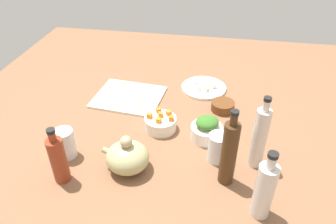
# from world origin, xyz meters

# --- Properties ---
(tabletop) EXTENTS (1.90, 1.90, 0.03)m
(tabletop) POSITION_xyz_m (0.00, 0.00, 0.01)
(tabletop) COLOR brown
(tabletop) RESTS_ON ground
(cutting_board) EXTENTS (0.32, 0.28, 0.01)m
(cutting_board) POSITION_xyz_m (0.21, -0.15, 0.03)
(cutting_board) COLOR white
(cutting_board) RESTS_ON tabletop
(plate_tofu) EXTENTS (0.21, 0.21, 0.01)m
(plate_tofu) POSITION_xyz_m (-0.13, -0.29, 0.04)
(plate_tofu) COLOR white
(plate_tofu) RESTS_ON tabletop
(bowl_greens) EXTENTS (0.12, 0.12, 0.05)m
(bowl_greens) POSITION_xyz_m (-0.16, 0.08, 0.06)
(bowl_greens) COLOR white
(bowl_greens) RESTS_ON tabletop
(bowl_carrots) EXTENTS (0.13, 0.13, 0.05)m
(bowl_carrots) POSITION_xyz_m (0.02, 0.05, 0.06)
(bowl_carrots) COLOR white
(bowl_carrots) RESTS_ON tabletop
(bowl_small_side) EXTENTS (0.10, 0.10, 0.04)m
(bowl_small_side) POSITION_xyz_m (-0.22, -0.13, 0.05)
(bowl_small_side) COLOR brown
(bowl_small_side) RESTS_ON tabletop
(teapot) EXTENTS (0.16, 0.14, 0.14)m
(teapot) POSITION_xyz_m (0.09, 0.29, 0.08)
(teapot) COLOR tan
(teapot) RESTS_ON tabletop
(bottle_0) EXTENTS (0.05, 0.05, 0.28)m
(bottle_0) POSITION_xyz_m (-0.34, 0.19, 0.15)
(bottle_0) COLOR silver
(bottle_0) RESTS_ON tabletop
(bottle_1) EXTENTS (0.05, 0.05, 0.21)m
(bottle_1) POSITION_xyz_m (0.29, 0.37, 0.12)
(bottle_1) COLOR maroon
(bottle_1) RESTS_ON tabletop
(bottle_2) EXTENTS (0.05, 0.05, 0.28)m
(bottle_2) POSITION_xyz_m (-0.24, 0.28, 0.15)
(bottle_2) COLOR #452B15
(bottle_2) RESTS_ON tabletop
(bottle_3) EXTENTS (0.06, 0.06, 0.24)m
(bottle_3) POSITION_xyz_m (-0.34, 0.40, 0.13)
(bottle_3) COLOR silver
(bottle_3) RESTS_ON tabletop
(drinking_glass_0) EXTENTS (0.07, 0.07, 0.11)m
(drinking_glass_0) POSITION_xyz_m (0.32, 0.26, 0.09)
(drinking_glass_0) COLOR white
(drinking_glass_0) RESTS_ON tabletop
(drinking_glass_1) EXTENTS (0.07, 0.07, 0.11)m
(drinking_glass_1) POSITION_xyz_m (-0.21, 0.19, 0.08)
(drinking_glass_1) COLOR white
(drinking_glass_1) RESTS_ON tabletop
(carrot_cube_0) EXTENTS (0.02, 0.02, 0.02)m
(carrot_cube_0) POSITION_xyz_m (0.02, 0.08, 0.09)
(carrot_cube_0) COLOR orange
(carrot_cube_0) RESTS_ON bowl_carrots
(carrot_cube_1) EXTENTS (0.03, 0.03, 0.02)m
(carrot_cube_1) POSITION_xyz_m (0.04, 0.01, 0.09)
(carrot_cube_1) COLOR orange
(carrot_cube_1) RESTS_ON bowl_carrots
(carrot_cube_2) EXTENTS (0.02, 0.02, 0.02)m
(carrot_cube_2) POSITION_xyz_m (0.02, 0.04, 0.09)
(carrot_cube_2) COLOR orange
(carrot_cube_2) RESTS_ON bowl_carrots
(carrot_cube_3) EXTENTS (0.02, 0.02, 0.02)m
(carrot_cube_3) POSITION_xyz_m (0.06, 0.05, 0.09)
(carrot_cube_3) COLOR orange
(carrot_cube_3) RESTS_ON bowl_carrots
(carrot_cube_4) EXTENTS (0.03, 0.03, 0.02)m
(carrot_cube_4) POSITION_xyz_m (-0.01, 0.02, 0.09)
(carrot_cube_4) COLOR orange
(carrot_cube_4) RESTS_ON bowl_carrots
(carrot_cube_5) EXTENTS (0.02, 0.02, 0.02)m
(carrot_cube_5) POSITION_xyz_m (-0.02, 0.06, 0.09)
(carrot_cube_5) COLOR orange
(carrot_cube_5) RESTS_ON bowl_carrots
(chopped_greens_mound) EXTENTS (0.12, 0.12, 0.04)m
(chopped_greens_mound) POSITION_xyz_m (-0.16, 0.08, 0.11)
(chopped_greens_mound) COLOR #386F26
(chopped_greens_mound) RESTS_ON bowl_greens
(tofu_cube_0) EXTENTS (0.03, 0.03, 0.02)m
(tofu_cube_0) POSITION_xyz_m (-0.10, -0.26, 0.05)
(tofu_cube_0) COLOR white
(tofu_cube_0) RESTS_ON plate_tofu
(tofu_cube_1) EXTENTS (0.03, 0.03, 0.02)m
(tofu_cube_1) POSITION_xyz_m (-0.09, -0.30, 0.05)
(tofu_cube_1) COLOR white
(tofu_cube_1) RESTS_ON plate_tofu
(tofu_cube_2) EXTENTS (0.03, 0.03, 0.02)m
(tofu_cube_2) POSITION_xyz_m (-0.14, -0.26, 0.05)
(tofu_cube_2) COLOR white
(tofu_cube_2) RESTS_ON plate_tofu
(tofu_cube_3) EXTENTS (0.03, 0.03, 0.02)m
(tofu_cube_3) POSITION_xyz_m (-0.14, -0.30, 0.05)
(tofu_cube_3) COLOR white
(tofu_cube_3) RESTS_ON plate_tofu
(tofu_cube_4) EXTENTS (0.03, 0.03, 0.02)m
(tofu_cube_4) POSITION_xyz_m (-0.12, -0.33, 0.05)
(tofu_cube_4) COLOR silver
(tofu_cube_4) RESTS_ON plate_tofu
(tofu_cube_5) EXTENTS (0.03, 0.03, 0.02)m
(tofu_cube_5) POSITION_xyz_m (-0.17, -0.29, 0.05)
(tofu_cube_5) COLOR white
(tofu_cube_5) RESTS_ON plate_tofu
(dumpling_0) EXTENTS (0.07, 0.07, 0.02)m
(dumpling_0) POSITION_xyz_m (0.20, -0.19, 0.05)
(dumpling_0) COLOR beige
(dumpling_0) RESTS_ON cutting_board
(dumpling_1) EXTENTS (0.05, 0.05, 0.03)m
(dumpling_1) POSITION_xyz_m (0.14, -0.08, 0.05)
(dumpling_1) COLOR beige
(dumpling_1) RESTS_ON cutting_board
(dumpling_2) EXTENTS (0.06, 0.06, 0.03)m
(dumpling_2) POSITION_xyz_m (0.26, -0.23, 0.05)
(dumpling_2) COLOR beige
(dumpling_2) RESTS_ON cutting_board
(dumpling_3) EXTENTS (0.06, 0.06, 0.03)m
(dumpling_3) POSITION_xyz_m (0.16, -0.14, 0.06)
(dumpling_3) COLOR beige
(dumpling_3) RESTS_ON cutting_board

